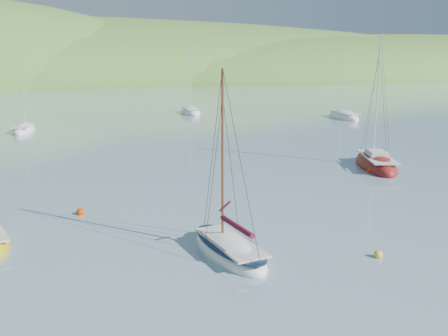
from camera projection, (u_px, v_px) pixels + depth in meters
name	position (u px, v px, depth m)	size (l,w,h in m)	color
ground	(288.00, 248.00, 22.74)	(700.00, 700.00, 0.00)	#758FA2
shoreline_hills	(25.00, 81.00, 175.42)	(690.00, 135.00, 56.00)	#456E29
daysailer_white	(229.00, 250.00, 22.03)	(2.50, 5.78, 8.67)	white
sloop_red	(376.00, 165.00, 39.25)	(5.33, 7.90, 11.09)	maroon
distant_sloop_a	(24.00, 130.00, 57.74)	(3.48, 6.72, 9.14)	white
distant_sloop_b	(190.00, 112.00, 75.90)	(3.48, 7.66, 10.55)	white
distant_sloop_d	(344.00, 117.00, 70.15)	(3.96, 8.03, 10.97)	white
mooring_buoys	(243.00, 216.00, 26.96)	(21.77, 13.79, 0.49)	yellow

